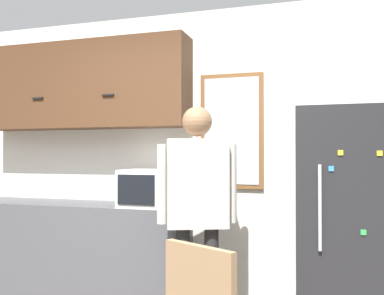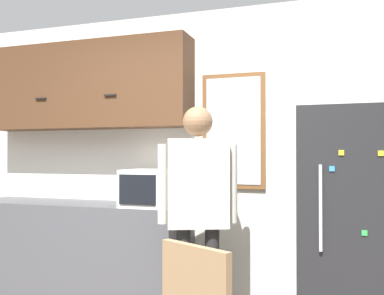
% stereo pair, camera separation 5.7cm
% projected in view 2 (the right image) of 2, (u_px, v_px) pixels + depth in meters
% --- Properties ---
extents(back_wall, '(6.00, 0.06, 2.70)m').
position_uv_depth(back_wall, '(201.00, 156.00, 3.98)').
color(back_wall, silver).
rests_on(back_wall, ground_plane).
extents(counter, '(2.15, 0.55, 0.91)m').
position_uv_depth(counter, '(78.00, 251.00, 4.04)').
color(counter, '#4C4C51').
rests_on(counter, ground_plane).
extents(upper_cabinets, '(2.15, 0.35, 0.83)m').
position_uv_depth(upper_cabinets, '(85.00, 87.00, 4.16)').
color(upper_cabinets, '#51331E').
extents(microwave, '(0.48, 0.42, 0.32)m').
position_uv_depth(microwave, '(152.00, 188.00, 3.75)').
color(microwave, white).
rests_on(microwave, counter).
extents(person, '(0.57, 0.38, 1.73)m').
position_uv_depth(person, '(198.00, 194.00, 3.25)').
color(person, black).
rests_on(person, ground_plane).
extents(refrigerator, '(0.74, 0.68, 1.72)m').
position_uv_depth(refrigerator, '(350.00, 222.00, 3.22)').
color(refrigerator, '#232326').
rests_on(refrigerator, ground_plane).
extents(window, '(0.57, 0.05, 1.04)m').
position_uv_depth(window, '(234.00, 131.00, 3.85)').
color(window, brown).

